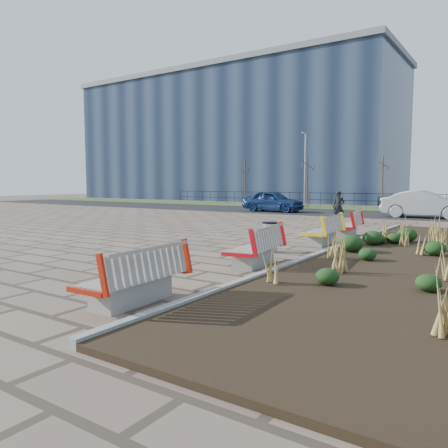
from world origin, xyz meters
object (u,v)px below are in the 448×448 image
Objects in this scene: car_blue at (273,201)px; car_silver at (425,204)px; pedestrian at (339,207)px; litter_bin at (270,237)px; bench_d at (346,224)px; lamp_west at (305,171)px; bench_b at (254,246)px; bench_c at (322,230)px; bench_a at (132,275)px.

car_silver reaches higher than car_blue.
litter_bin is at bearing -101.38° from pedestrian.
litter_bin is (-0.69, -5.00, -0.06)m from bench_d.
bench_d is 19.17m from lamp_west.
car_silver is (0.98, 18.38, 0.31)m from bench_b.
bench_b is 2.38× the size of litter_bin.
bench_d is at bearing -87.38° from pedestrian.
lamp_west is at bearing 60.04° from car_silver.
bench_d is at bearing 87.63° from bench_c.
bench_d is 2.38× the size of litter_bin.
litter_bin is at bearing 100.05° from bench_b.
bench_c reaches higher than litter_bin.
bench_b is at bearing -153.35° from car_blue.
car_silver is at bearing -28.92° from lamp_west.
bench_d is 1.27× the size of pedestrian.
pedestrian reaches higher than car_silver.
pedestrian reaches higher than bench_b.
bench_b is 4.59m from bench_c.
bench_c is 0.35× the size of lamp_west.
bench_b is 1.00× the size of bench_c.
bench_c is 0.48× the size of car_blue.
bench_b is 0.44× the size of car_silver.
bench_b is at bearing 175.90° from car_silver.
lamp_west reaches higher than bench_b.
pedestrian is at bearing 150.66° from car_silver.
car_silver is (3.16, 5.87, -0.01)m from pedestrian.
bench_d is (0.00, 7.16, 0.00)m from bench_b.
bench_a and bench_b have the same top height.
litter_bin is 0.18× the size of car_silver.
car_blue is at bearing 108.47° from bench_b.
bench_c is at bearing 74.04° from litter_bin.
bench_c is 8.22m from pedestrian.
pedestrian is (-2.18, 12.51, 0.33)m from bench_b.
bench_a is at bearing -97.86° from bench_d.
bench_b is 25.66m from lamp_west.
pedestrian is at bearing 104.34° from bench_d.
car_blue is at bearing 120.89° from bench_d.
car_blue is at bearing 117.18° from litter_bin.
car_silver reaches higher than bench_d.
bench_c is at bearing 82.33° from bench_b.
car_silver is at bearing 77.14° from bench_d.
bench_a is 16.82m from pedestrian.
bench_b is at bearing -92.37° from bench_c.
car_blue is 0.91× the size of car_silver.
bench_d is at bearing 82.11° from litter_bin.
lamp_west is at bearing 110.92° from litter_bin.
bench_d is at bearing 82.33° from bench_b.
car_blue is (-9.04, 22.60, 0.27)m from bench_a.
litter_bin is 0.15× the size of lamp_west.
bench_d is at bearing -61.73° from lamp_west.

